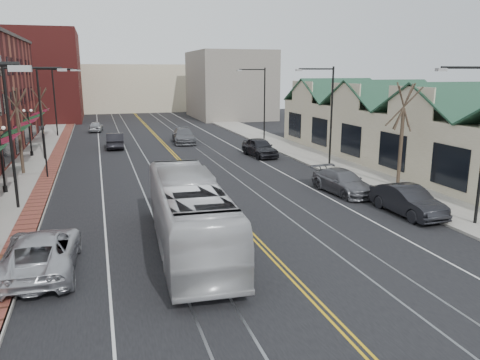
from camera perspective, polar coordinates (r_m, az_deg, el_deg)
ground at (r=16.19m, az=10.73°, el=-15.87°), size 160.00×160.00×0.00m
sidewalk_left at (r=33.74m, az=-25.32°, el=-1.36°), size 4.00×120.00×0.15m
sidewalk_right at (r=38.30m, az=12.87°, el=1.19°), size 4.00×120.00×0.15m
building_right at (r=41.22m, az=20.32°, el=4.68°), size 8.00×36.00×4.60m
backdrop_left at (r=82.95m, az=-23.86°, el=11.52°), size 14.00×18.00×14.00m
backdrop_mid at (r=97.73m, az=-13.23°, el=10.89°), size 22.00×14.00×9.00m
backdrop_right at (r=80.49m, az=-1.28°, el=11.52°), size 12.00×16.00×11.00m
streetlight_l_1 at (r=28.88m, az=-25.47°, el=6.39°), size 3.33×0.25×8.00m
streetlight_l_2 at (r=44.72m, az=-22.64°, el=8.61°), size 3.33×0.25×8.00m
streetlight_l_3 at (r=60.65m, az=-21.28°, el=9.66°), size 3.33×0.25×8.00m
streetlight_r_0 at (r=25.83m, az=27.09°, el=5.57°), size 3.33×0.25×8.00m
streetlight_r_1 at (r=38.90m, az=10.54°, el=8.86°), size 3.33×0.25×8.00m
streetlight_r_2 at (r=53.58m, az=2.55°, el=10.18°), size 3.33×0.25×8.00m
lamppost_l_2 at (r=33.45m, az=-27.03°, el=2.09°), size 0.84×0.28×4.27m
lamppost_l_3 at (r=47.15m, az=-24.25°, el=5.19°), size 0.84×0.28×4.27m
tree_left_near at (r=39.09m, az=-25.35°, el=5.61°), size 1.78×1.37×6.48m
tree_left_far at (r=54.92m, az=-23.07°, el=7.40°), size 1.66×1.28×6.02m
tree_right_mid at (r=33.00m, az=19.11°, el=5.40°), size 1.90×1.46×6.93m
traffic_signal at (r=37.03m, az=-22.69°, el=3.68°), size 0.18×0.15×3.80m
transit_bus at (r=20.80m, az=-6.20°, el=-4.15°), size 3.40×11.88×3.27m
parked_suv at (r=20.21m, az=-23.12°, el=-8.11°), size 2.94×6.05×1.66m
parked_car_b at (r=27.44m, az=19.77°, el=-2.38°), size 1.89×4.98×1.62m
parked_car_c at (r=31.11m, az=12.42°, el=-0.23°), size 2.65×5.41×1.51m
parked_car_d at (r=43.61m, az=2.42°, el=4.00°), size 2.36×5.17×1.72m
distant_car_left at (r=50.02m, az=-14.96°, el=4.67°), size 1.90×4.89×1.59m
distant_car_right at (r=52.16m, az=-6.87°, el=5.37°), size 2.74×5.79×1.63m
distant_car_far at (r=64.55m, az=-17.17°, el=6.26°), size 1.98×4.19×1.39m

